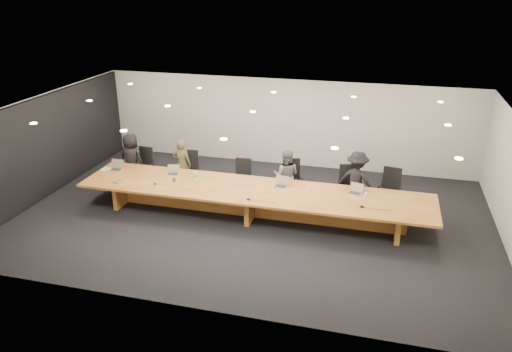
{
  "coord_description": "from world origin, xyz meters",
  "views": [
    {
      "loc": [
        3.06,
        -11.17,
        5.8
      ],
      "look_at": [
        0.0,
        0.3,
        1.0
      ],
      "focal_mm": 35.0,
      "sensor_mm": 36.0,
      "label": 1
    }
  ],
  "objects_px": {
    "amber_mug": "(174,180)",
    "mic_center": "(249,199)",
    "chair_right": "(348,187)",
    "laptop_e": "(355,189)",
    "person_c": "(286,175)",
    "laptop_d": "(280,182)",
    "paper_cup_far": "(366,195)",
    "laptop_b": "(173,170)",
    "person_d": "(357,181)",
    "water_bottle": "(195,176)",
    "paper_cup_near": "(310,188)",
    "person_b": "(182,164)",
    "mic_left": "(155,184)",
    "chair_far_right": "(390,189)",
    "av_box": "(118,182)",
    "laptop_a": "(115,165)",
    "chair_left": "(189,171)",
    "conference_table": "(253,198)",
    "mic_right": "(362,206)",
    "chair_mid_right": "(291,180)",
    "chair_far_left": "(143,166)",
    "person_a": "(131,159)",
    "chair_mid_left": "(242,178)"
  },
  "relations": [
    {
      "from": "laptop_a",
      "to": "av_box",
      "type": "distance_m",
      "value": 0.95
    },
    {
      "from": "person_c",
      "to": "person_d",
      "type": "bearing_deg",
      "value": 176.96
    },
    {
      "from": "chair_right",
      "to": "amber_mug",
      "type": "xyz_separation_m",
      "value": [
        -4.44,
        -1.23,
        0.22
      ]
    },
    {
      "from": "chair_right",
      "to": "person_d",
      "type": "xyz_separation_m",
      "value": [
        0.2,
        -0.04,
        0.22
      ]
    },
    {
      "from": "water_bottle",
      "to": "av_box",
      "type": "height_order",
      "value": "water_bottle"
    },
    {
      "from": "water_bottle",
      "to": "mic_left",
      "type": "bearing_deg",
      "value": -151.11
    },
    {
      "from": "laptop_b",
      "to": "water_bottle",
      "type": "xyz_separation_m",
      "value": [
        0.74,
        -0.23,
        -0.0
      ]
    },
    {
      "from": "chair_mid_right",
      "to": "amber_mug",
      "type": "xyz_separation_m",
      "value": [
        -2.88,
        -1.35,
        0.23
      ]
    },
    {
      "from": "laptop_d",
      "to": "mic_center",
      "type": "relative_size",
      "value": 2.94
    },
    {
      "from": "chair_left",
      "to": "water_bottle",
      "type": "height_order",
      "value": "chair_left"
    },
    {
      "from": "chair_right",
      "to": "chair_far_right",
      "type": "xyz_separation_m",
      "value": [
        1.06,
        0.12,
        -0.01
      ]
    },
    {
      "from": "person_c",
      "to": "laptop_e",
      "type": "height_order",
      "value": "person_c"
    },
    {
      "from": "laptop_b",
      "to": "laptop_e",
      "type": "distance_m",
      "value": 4.89
    },
    {
      "from": "conference_table",
      "to": "person_c",
      "type": "height_order",
      "value": "person_c"
    },
    {
      "from": "person_c",
      "to": "av_box",
      "type": "bearing_deg",
      "value": 19.38
    },
    {
      "from": "chair_mid_right",
      "to": "av_box",
      "type": "distance_m",
      "value": 4.64
    },
    {
      "from": "person_a",
      "to": "person_b",
      "type": "relative_size",
      "value": 1.05
    },
    {
      "from": "laptop_d",
      "to": "amber_mug",
      "type": "distance_m",
      "value": 2.8
    },
    {
      "from": "person_b",
      "to": "amber_mug",
      "type": "relative_size",
      "value": 14.42
    },
    {
      "from": "paper_cup_near",
      "to": "mic_center",
      "type": "relative_size",
      "value": 0.64
    },
    {
      "from": "chair_right",
      "to": "laptop_e",
      "type": "height_order",
      "value": "chair_right"
    },
    {
      "from": "person_d",
      "to": "mic_center",
      "type": "distance_m",
      "value": 3.02
    },
    {
      "from": "conference_table",
      "to": "water_bottle",
      "type": "relative_size",
      "value": 36.15
    },
    {
      "from": "paper_cup_far",
      "to": "mic_left",
      "type": "height_order",
      "value": "paper_cup_far"
    },
    {
      "from": "chair_far_right",
      "to": "mic_center",
      "type": "bearing_deg",
      "value": -140.32
    },
    {
      "from": "person_d",
      "to": "laptop_d",
      "type": "bearing_deg",
      "value": 40.89
    },
    {
      "from": "person_b",
      "to": "mic_center",
      "type": "xyz_separation_m",
      "value": [
        2.5,
        -1.82,
        0.02
      ]
    },
    {
      "from": "water_bottle",
      "to": "mic_center",
      "type": "distance_m",
      "value": 1.87
    },
    {
      "from": "chair_far_left",
      "to": "chair_right",
      "type": "height_order",
      "value": "chair_right"
    },
    {
      "from": "laptop_d",
      "to": "paper_cup_far",
      "type": "relative_size",
      "value": 3.98
    },
    {
      "from": "paper_cup_near",
      "to": "chair_far_left",
      "type": "bearing_deg",
      "value": 169.78
    },
    {
      "from": "chair_mid_left",
      "to": "paper_cup_far",
      "type": "height_order",
      "value": "chair_mid_left"
    },
    {
      "from": "water_bottle",
      "to": "paper_cup_near",
      "type": "bearing_deg",
      "value": 3.41
    },
    {
      "from": "chair_mid_right",
      "to": "laptop_a",
      "type": "bearing_deg",
      "value": 178.04
    },
    {
      "from": "chair_left",
      "to": "paper_cup_near",
      "type": "height_order",
      "value": "chair_left"
    },
    {
      "from": "chair_mid_right",
      "to": "person_b",
      "type": "height_order",
      "value": "person_b"
    },
    {
      "from": "conference_table",
      "to": "person_c",
      "type": "relative_size",
      "value": 6.11
    },
    {
      "from": "chair_far_right",
      "to": "person_c",
      "type": "height_order",
      "value": "person_c"
    },
    {
      "from": "person_b",
      "to": "mic_center",
      "type": "bearing_deg",
      "value": 142.66
    },
    {
      "from": "amber_mug",
      "to": "mic_right",
      "type": "xyz_separation_m",
      "value": [
        4.89,
        -0.3,
        -0.04
      ]
    },
    {
      "from": "amber_mug",
      "to": "mic_center",
      "type": "relative_size",
      "value": 0.86
    },
    {
      "from": "mic_right",
      "to": "av_box",
      "type": "bearing_deg",
      "value": -178.62
    },
    {
      "from": "chair_left",
      "to": "laptop_e",
      "type": "bearing_deg",
      "value": -18.6
    },
    {
      "from": "amber_mug",
      "to": "paper_cup_near",
      "type": "relative_size",
      "value": 1.33
    },
    {
      "from": "person_d",
      "to": "water_bottle",
      "type": "xyz_separation_m",
      "value": [
        -4.13,
        -0.96,
        0.08
      ]
    },
    {
      "from": "conference_table",
      "to": "laptop_b",
      "type": "height_order",
      "value": "laptop_b"
    },
    {
      "from": "chair_right",
      "to": "laptop_b",
      "type": "xyz_separation_m",
      "value": [
        -4.67,
        -0.77,
        0.3
      ]
    },
    {
      "from": "mic_left",
      "to": "mic_center",
      "type": "distance_m",
      "value": 2.63
    },
    {
      "from": "person_d",
      "to": "laptop_e",
      "type": "xyz_separation_m",
      "value": [
        0.01,
        -0.78,
        0.08
      ]
    },
    {
      "from": "laptop_a",
      "to": "laptop_e",
      "type": "bearing_deg",
      "value": -0.22
    }
  ]
}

